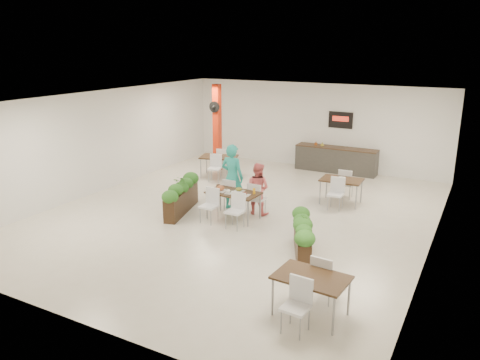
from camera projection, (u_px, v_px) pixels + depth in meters
name	position (u px, v px, depth m)	size (l,w,h in m)	color
ground	(240.00, 214.00, 13.12)	(12.00, 12.00, 0.00)	beige
room_shell	(240.00, 144.00, 12.56)	(10.10, 12.10, 3.22)	white
red_column	(217.00, 127.00, 17.23)	(0.40, 0.41, 3.20)	red
service_counter	(336.00, 159.00, 17.31)	(3.00, 0.64, 2.20)	#302E2A
main_table	(233.00, 196.00, 12.62)	(1.43, 1.66, 0.92)	black
diner_man	(232.00, 177.00, 13.26)	(0.69, 0.46, 1.90)	teal
diner_woman	(257.00, 188.00, 12.96)	(0.71, 0.55, 1.46)	#EE696B
planter_left	(181.00, 195.00, 13.11)	(0.81, 1.98, 1.07)	black
planter_right	(302.00, 235.00, 10.43)	(1.00, 1.72, 0.96)	black
side_table_a	(219.00, 159.00, 16.64)	(1.46, 1.67, 0.92)	black
side_table_b	(341.00, 183.00, 13.81)	(1.22, 1.63, 0.92)	black
side_table_c	(311.00, 283.00, 8.04)	(1.30, 1.65, 0.92)	black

